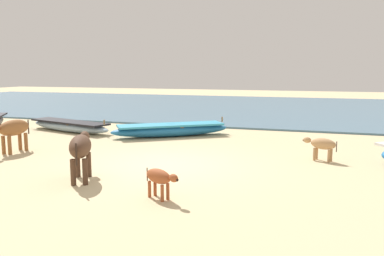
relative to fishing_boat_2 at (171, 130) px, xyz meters
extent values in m
plane|color=#CCB789|center=(1.47, -4.38, -0.26)|extent=(80.00, 80.00, 0.00)
cube|color=slate|center=(1.47, 12.65, -0.22)|extent=(60.00, 20.00, 0.08)
ellipsoid|color=#1E669E|center=(0.00, 0.00, -0.02)|extent=(4.33, 3.45, 0.48)
cube|color=#3399BF|center=(0.00, 0.00, 0.18)|extent=(3.87, 3.12, 0.07)
cube|color=olive|center=(0.28, 0.20, 0.11)|extent=(0.58, 0.76, 0.04)
cylinder|color=olive|center=(1.73, 1.21, 0.32)|extent=(0.06, 0.06, 0.20)
ellipsoid|color=#8CA5B7|center=(-4.44, -0.19, -0.05)|extent=(4.55, 2.08, 0.44)
cube|color=black|center=(-4.44, -0.19, 0.14)|extent=(4.03, 1.91, 0.07)
cube|color=olive|center=(-4.12, -0.28, 0.07)|extent=(0.32, 0.76, 0.04)
cylinder|color=olive|center=(-2.46, -0.75, 0.27)|extent=(0.06, 0.06, 0.20)
ellipsoid|color=#4C3323|center=(0.26, -6.38, 0.55)|extent=(0.95, 1.27, 0.52)
ellipsoid|color=#4C3323|center=(-0.09, -5.68, 0.64)|extent=(0.38, 0.45, 0.28)
sphere|color=#2D2119|center=(-0.16, -5.52, 0.60)|extent=(0.14, 0.14, 0.11)
cylinder|color=#4C3323|center=(-0.01, -6.13, 0.03)|extent=(0.12, 0.12, 0.59)
cylinder|color=#4C3323|center=(0.22, -6.02, 0.03)|extent=(0.12, 0.12, 0.59)
cylinder|color=#4C3323|center=(0.30, -6.75, 0.03)|extent=(0.12, 0.12, 0.59)
cylinder|color=#4C3323|center=(0.53, -6.64, 0.03)|extent=(0.12, 0.12, 0.59)
cylinder|color=#2D2119|center=(0.53, -6.95, 0.49)|extent=(0.04, 0.04, 0.49)
ellipsoid|color=tan|center=(5.56, -2.56, 0.23)|extent=(0.77, 0.54, 0.31)
ellipsoid|color=tan|center=(5.12, -2.37, 0.28)|extent=(0.27, 0.22, 0.17)
sphere|color=#2D2119|center=(5.03, -2.33, 0.26)|extent=(0.09, 0.09, 0.07)
cylinder|color=tan|center=(5.34, -2.55, -0.08)|extent=(0.07, 0.07, 0.36)
cylinder|color=tan|center=(5.40, -2.41, -0.08)|extent=(0.07, 0.07, 0.36)
cylinder|color=tan|center=(5.72, -2.71, -0.08)|extent=(0.07, 0.07, 0.36)
cylinder|color=tan|center=(5.78, -2.57, -0.08)|extent=(0.07, 0.07, 0.36)
cylinder|color=#2D2119|center=(5.91, -2.71, 0.20)|extent=(0.02, 0.02, 0.29)
ellipsoid|color=#9E4C28|center=(2.45, -7.00, 0.19)|extent=(0.72, 0.54, 0.29)
ellipsoid|color=#9E4C28|center=(2.84, -7.20, 0.24)|extent=(0.26, 0.22, 0.16)
sphere|color=#2D2119|center=(2.93, -7.24, 0.22)|extent=(0.08, 0.08, 0.06)
cylinder|color=#9E4C28|center=(2.65, -7.02, -0.10)|extent=(0.07, 0.07, 0.33)
cylinder|color=#9E4C28|center=(2.59, -7.15, -0.10)|extent=(0.07, 0.07, 0.33)
cylinder|color=#9E4C28|center=(2.31, -6.85, -0.10)|extent=(0.07, 0.07, 0.33)
cylinder|color=#9E4C28|center=(2.24, -6.98, -0.10)|extent=(0.07, 0.07, 0.33)
cylinder|color=#2D2119|center=(2.13, -6.85, 0.16)|extent=(0.02, 0.02, 0.27)
ellipsoid|color=brown|center=(-3.54, -4.27, 0.51)|extent=(0.52, 1.15, 0.49)
cylinder|color=brown|center=(-3.43, -4.61, 0.02)|extent=(0.11, 0.11, 0.56)
cylinder|color=brown|center=(-3.68, -4.59, 0.02)|extent=(0.11, 0.11, 0.56)
cylinder|color=brown|center=(-3.39, -3.95, 0.02)|extent=(0.11, 0.11, 0.56)
cylinder|color=brown|center=(-3.64, -3.94, 0.02)|extent=(0.11, 0.11, 0.56)
cylinder|color=#2D2119|center=(-3.50, -3.68, 0.46)|extent=(0.04, 0.04, 0.46)
camera|label=1|loc=(5.43, -13.97, 2.28)|focal=36.78mm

